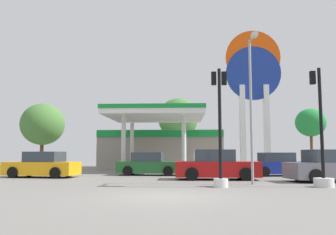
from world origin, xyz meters
The scene contains 14 objects.
ground_plane centered at (0.00, 0.00, 0.00)m, with size 90.00×90.00×0.00m, color slate.
gas_station centered at (-1.60, 22.16, 2.10)m, with size 11.45×14.28×4.78m.
station_pole_sign centered at (6.03, 15.66, 6.95)m, with size 4.25×0.56×11.04m.
car_0 centered at (7.91, 6.26, 0.72)m, with size 4.63×2.50×1.58m.
car_1 centered at (-7.70, 8.78, 0.68)m, with size 4.36×2.29×1.50m.
car_2 centered at (-1.64, 11.13, 0.66)m, with size 4.16×2.02×1.46m.
car_3 centered at (2.34, 7.52, 0.72)m, with size 4.48×2.07×1.60m.
car_5 centered at (6.50, 10.89, 0.65)m, with size 4.24×2.30×1.45m.
traffic_signal_0 centered at (2.12, 3.24, 2.02)m, with size 0.65×0.66×5.00m.
traffic_signal_1 centered at (6.38, 3.46, 1.23)m, with size 0.80×0.80×5.04m.
tree_0 centered at (-14.87, 26.04, 4.55)m, with size 4.71×4.71×6.83m.
tree_1 centered at (-0.06, 26.81, 5.19)m, with size 4.35×4.35×7.43m.
tree_2 centered at (14.80, 28.45, 4.82)m, with size 3.34×3.34×6.43m.
corner_streetlamp centered at (3.70, 4.39, 4.04)m, with size 0.24×1.48×6.69m.
Camera 1 is at (0.63, -11.68, 1.39)m, focal length 37.72 mm.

